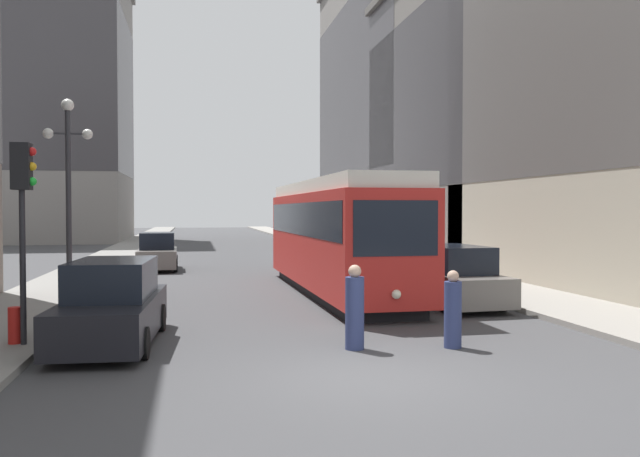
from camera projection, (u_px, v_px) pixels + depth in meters
ground_plane at (371, 377)px, 11.16m from camera, size 200.00×200.00×0.00m
sidewalk_left at (131, 248)px, 48.93m from camera, size 3.25×120.00×0.15m
sidewalk_right at (328, 245)px, 51.87m from camera, size 3.25×120.00×0.15m
streetcar at (336, 233)px, 22.38m from camera, size 2.82×13.14×3.89m
transit_bus at (320, 225)px, 42.31m from camera, size 2.61×12.37×3.45m
parked_car_left_near at (158, 253)px, 31.23m from camera, size 1.95×4.25×1.82m
parked_car_left_mid at (112, 306)px, 13.85m from camera, size 2.10×4.94×1.82m
parked_car_right_far at (452, 277)px, 19.66m from camera, size 2.07×5.00×1.82m
pedestrian_crossing_near at (355, 310)px, 13.39m from camera, size 0.39×0.39×1.76m
pedestrian_crossing_far at (453, 312)px, 13.54m from camera, size 0.37×0.37×1.63m
traffic_light_near_left at (23, 189)px, 13.10m from camera, size 0.47×0.36×4.10m
lamp_post_left_near at (68, 171)px, 19.03m from camera, size 1.41×0.36×6.02m
fire_hydrant at (15, 325)px, 13.26m from camera, size 0.26×0.26×0.75m
building_left_midblock at (46, 102)px, 60.42m from camera, size 15.08×15.39×25.36m
building_right_midblock at (435, 97)px, 53.13m from camera, size 15.26×24.39×23.72m
building_right_far at (497, 112)px, 38.83m from camera, size 12.00×16.72×17.12m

